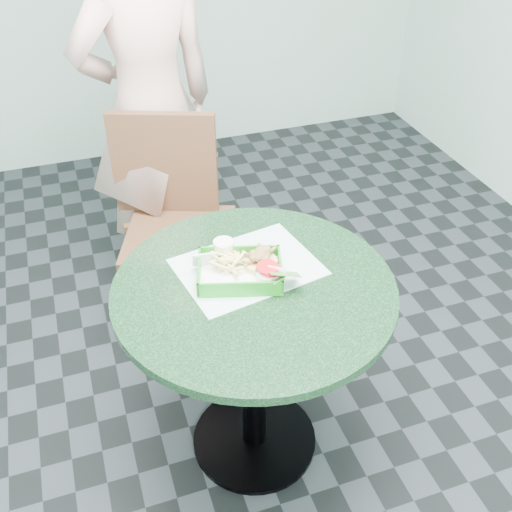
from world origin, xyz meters
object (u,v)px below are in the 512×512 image
object	(u,v)px
dining_chair	(173,210)
sauce_ramekin	(215,254)
diner_person	(146,73)
cafe_table	(254,330)
food_basket	(240,279)
crab_sandwich	(256,259)

from	to	relation	value
dining_chair	sauce_ramekin	distance (m)	0.76
diner_person	sauce_ramekin	bearing A→B (deg)	77.21
cafe_table	food_basket	size ratio (longest dim) A/B	3.40
dining_chair	food_basket	distance (m)	0.84
food_basket	sauce_ramekin	xyz separation A→B (m)	(-0.05, 0.10, 0.04)
food_basket	sauce_ramekin	world-z (taller)	sauce_ramekin
cafe_table	diner_person	distance (m)	1.23
cafe_table	dining_chair	xyz separation A→B (m)	(-0.08, 0.86, -0.05)
diner_person	sauce_ramekin	world-z (taller)	diner_person
dining_chair	diner_person	size ratio (longest dim) A/B	0.45
cafe_table	sauce_ramekin	bearing A→B (deg)	118.07
diner_person	crab_sandwich	xyz separation A→B (m)	(0.12, -1.05, -0.24)
cafe_table	crab_sandwich	size ratio (longest dim) A/B	8.15
dining_chair	food_basket	bearing A→B (deg)	-66.16
cafe_table	diner_person	size ratio (longest dim) A/B	0.42
cafe_table	food_basket	xyz separation A→B (m)	(-0.03, 0.05, 0.19)
sauce_ramekin	crab_sandwich	bearing A→B (deg)	-28.74
cafe_table	crab_sandwich	bearing A→B (deg)	68.47
diner_person	sauce_ramekin	distance (m)	1.02
crab_sandwich	sauce_ramekin	size ratio (longest dim) A/B	1.62
sauce_ramekin	food_basket	bearing A→B (deg)	-64.31
food_basket	crab_sandwich	xyz separation A→B (m)	(0.06, 0.04, 0.03)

